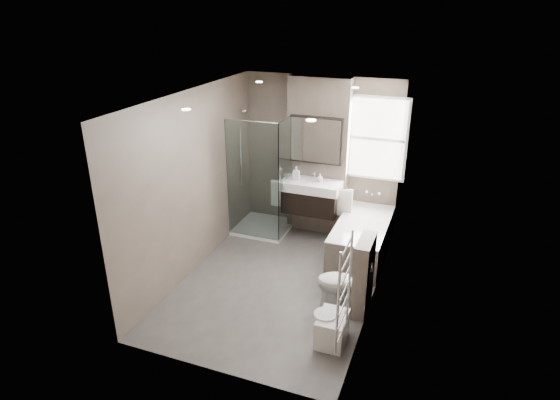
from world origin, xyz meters
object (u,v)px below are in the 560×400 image
at_px(bathtub, 362,238).
at_px(toilet, 344,283).
at_px(bidet, 332,328).
at_px(vanity, 311,196).

bearing_deg(bathtub, toilet, -88.12).
bearing_deg(bidet, bathtub, 92.45).
relative_size(vanity, bidet, 2.04).
distance_m(bathtub, toilet, 1.37).
bearing_deg(bathtub, vanity, 160.63).
bearing_deg(toilet, bathtub, 168.01).
bearing_deg(toilet, vanity, -164.11).
xyz_separation_m(bathtub, bidet, (0.09, -2.10, -0.13)).
distance_m(toilet, bidet, 0.75).
bearing_deg(vanity, bathtub, -19.37).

